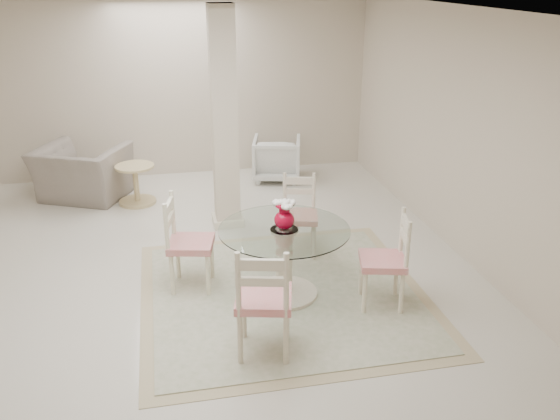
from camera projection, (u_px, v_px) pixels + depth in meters
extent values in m
plane|color=beige|center=(197.00, 274.00, 6.38)|extent=(7.00, 7.00, 0.00)
cube|color=beige|center=(175.00, 89.00, 9.04)|extent=(6.00, 0.02, 2.70)
cube|color=beige|center=(239.00, 372.00, 2.69)|extent=(6.00, 0.02, 2.70)
cube|color=beige|center=(467.00, 138.00, 6.43)|extent=(0.02, 7.00, 2.70)
cube|color=white|center=(181.00, 11.00, 5.36)|extent=(6.00, 7.00, 0.02)
cube|color=beige|center=(224.00, 121.00, 7.14)|extent=(0.30, 0.30, 2.70)
cube|color=tan|center=(284.00, 295.00, 5.96)|extent=(2.83, 2.83, 0.01)
cube|color=beige|center=(284.00, 294.00, 5.96)|extent=(2.59, 2.59, 0.01)
cylinder|color=#F5E9C9|center=(284.00, 293.00, 5.96)|extent=(0.67, 0.67, 0.05)
cylinder|color=#F5E9C9|center=(284.00, 262.00, 5.82)|extent=(0.17, 0.17, 0.69)
cylinder|color=#F5E9C9|center=(284.00, 231.00, 5.70)|extent=(0.27, 0.27, 0.03)
cylinder|color=white|center=(284.00, 229.00, 5.69)|extent=(1.27, 1.27, 0.01)
ellipsoid|color=#A10420|center=(284.00, 220.00, 5.65)|extent=(0.20, 0.20, 0.19)
cylinder|color=#A10420|center=(284.00, 209.00, 5.61)|extent=(0.10, 0.10, 0.05)
cylinder|color=#A10420|center=(284.00, 205.00, 5.59)|extent=(0.17, 0.17, 0.02)
ellipsoid|color=white|center=(284.00, 202.00, 5.58)|extent=(0.11, 0.11, 0.05)
ellipsoid|color=white|center=(290.00, 203.00, 5.62)|extent=(0.11, 0.11, 0.05)
ellipsoid|color=white|center=(278.00, 203.00, 5.61)|extent=(0.11, 0.11, 0.05)
ellipsoid|color=white|center=(287.00, 207.00, 5.54)|extent=(0.11, 0.11, 0.05)
cylinder|color=#F6EACA|center=(361.00, 276.00, 5.89)|extent=(0.04, 0.04, 0.44)
cylinder|color=#F6EACA|center=(364.00, 293.00, 5.57)|extent=(0.04, 0.04, 0.44)
cylinder|color=#F6EACA|center=(396.00, 276.00, 5.87)|extent=(0.04, 0.04, 0.44)
cylinder|color=#F6EACA|center=(401.00, 294.00, 5.55)|extent=(0.04, 0.04, 0.44)
cube|color=red|center=(382.00, 261.00, 5.62)|extent=(0.51, 0.51, 0.07)
cube|color=#F6EACA|center=(405.00, 231.00, 5.50)|extent=(0.13, 0.38, 0.52)
cylinder|color=beige|center=(284.00, 243.00, 6.60)|extent=(0.04, 0.04, 0.43)
cylinder|color=beige|center=(314.00, 244.00, 6.59)|extent=(0.04, 0.04, 0.43)
cylinder|color=beige|center=(284.00, 231.00, 6.91)|extent=(0.04, 0.04, 0.43)
cylinder|color=beige|center=(313.00, 231.00, 6.90)|extent=(0.04, 0.04, 0.43)
cube|color=red|center=(299.00, 218.00, 6.66)|extent=(0.49, 0.49, 0.06)
cube|color=beige|center=(299.00, 186.00, 6.71)|extent=(0.37, 0.12, 0.50)
cylinder|color=#F6EFCA|center=(208.00, 276.00, 5.87)|extent=(0.04, 0.04, 0.46)
cylinder|color=#F6EFCA|center=(212.00, 259.00, 6.20)|extent=(0.04, 0.04, 0.46)
cylinder|color=#F6EFCA|center=(172.00, 275.00, 5.88)|extent=(0.04, 0.04, 0.46)
cylinder|color=#F6EFCA|center=(178.00, 259.00, 6.21)|extent=(0.04, 0.04, 0.46)
cube|color=#B01312|center=(191.00, 244.00, 5.94)|extent=(0.52, 0.52, 0.07)
cube|color=#F6EFCA|center=(169.00, 213.00, 5.82)|extent=(0.13, 0.40, 0.54)
cylinder|color=beige|center=(287.00, 315.00, 5.18)|extent=(0.05, 0.05, 0.48)
cylinder|color=beige|center=(244.00, 315.00, 5.19)|extent=(0.05, 0.05, 0.48)
cylinder|color=beige|center=(286.00, 340.00, 4.83)|extent=(0.05, 0.05, 0.48)
cylinder|color=beige|center=(240.00, 340.00, 4.84)|extent=(0.05, 0.05, 0.48)
cube|color=red|center=(264.00, 299.00, 4.90)|extent=(0.55, 0.55, 0.07)
cube|color=beige|center=(262.00, 273.00, 4.58)|extent=(0.42, 0.14, 0.56)
imported|color=gray|center=(82.00, 173.00, 8.37)|extent=(1.47, 1.40, 0.75)
imported|color=white|center=(277.00, 158.00, 9.15)|extent=(0.86, 0.88, 0.66)
cylinder|color=tan|center=(138.00, 201.00, 8.31)|extent=(0.51, 0.51, 0.04)
cylinder|color=tan|center=(136.00, 184.00, 8.22)|extent=(0.07, 0.07, 0.49)
cylinder|color=tan|center=(134.00, 166.00, 8.12)|extent=(0.53, 0.53, 0.03)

